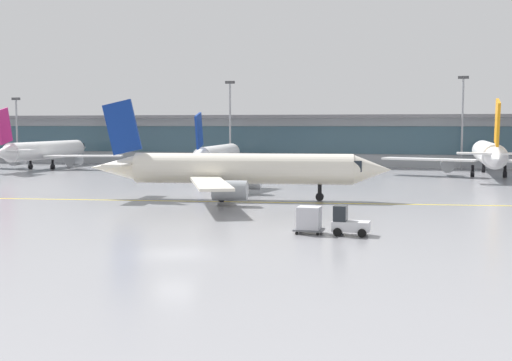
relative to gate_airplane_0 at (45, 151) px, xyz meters
name	(u,v)px	position (x,y,z in m)	size (l,w,h in m)	color
ground_plane	(174,254)	(50.40, -68.64, -3.15)	(400.00, 400.00, 0.00)	gray
taxiway_centreline_stripe	(238,202)	(46.84, -41.44, -3.15)	(110.00, 0.36, 0.01)	yellow
terminal_concourse	(344,140)	(50.40, 21.73, 1.77)	(188.79, 11.00, 9.60)	#9EA3A8
gate_airplane_0	(45,151)	(0.00, 0.00, 0.00)	(29.51, 31.71, 10.51)	white
gate_airplane_1	(218,155)	(32.36, -1.51, -0.27)	(26.92, 29.00, 9.60)	white
gate_airplane_2	(488,154)	(74.45, -0.22, 0.21)	(31.52, 33.81, 11.22)	white
taxiing_regional_jet	(239,170)	(46.44, -39.49, -0.02)	(31.58, 29.17, 10.46)	silver
baggage_tug	(348,223)	(59.82, -59.28, -2.26)	(2.63, 1.67, 2.10)	silver
cargo_dolly_lead	(309,219)	(57.05, -59.22, -2.10)	(2.14, 1.65, 1.94)	#595B60
apron_light_mast_0	(17,127)	(-13.65, 12.13, 4.10)	(1.80, 0.36, 13.14)	gray
apron_light_mast_1	(230,120)	(30.22, 13.31, 5.44)	(1.80, 0.36, 15.79)	gray
apron_light_mast_2	(462,119)	(71.42, 14.73, 5.59)	(1.80, 0.36, 16.10)	gray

